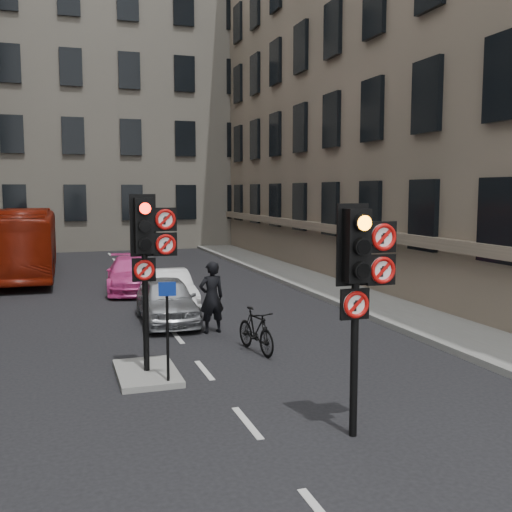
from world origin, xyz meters
TOP-DOWN VIEW (x-y plane):
  - ground at (0.00, 0.00)m, footprint 120.00×120.00m
  - pavement_right at (7.20, 12.00)m, footprint 3.00×50.00m
  - centre_island at (-1.20, 5.00)m, footprint 1.20×2.00m
  - building_far at (0.00, 38.00)m, footprint 30.00×14.00m
  - signal_near at (1.49, 0.99)m, footprint 0.91×0.40m
  - signal_far at (-1.11, 4.99)m, footprint 0.91×0.40m
  - car_silver at (0.05, 9.83)m, footprint 1.66×3.86m
  - car_white at (0.43, 11.77)m, footprint 1.35×3.77m
  - car_pink at (-0.28, 15.57)m, footprint 2.16×4.50m
  - bus_red at (-4.28, 21.07)m, footprint 2.59×10.65m
  - motorcycle at (1.47, 6.00)m, footprint 0.76×1.78m
  - motorcyclist at (0.97, 8.20)m, footprint 0.76×0.57m
  - info_sign at (-0.90, 4.18)m, footprint 0.33×0.13m

SIDE VIEW (x-z plane):
  - ground at x=0.00m, z-range 0.00..0.00m
  - centre_island at x=-1.20m, z-range 0.00..0.12m
  - pavement_right at x=7.20m, z-range 0.00..0.16m
  - motorcycle at x=1.47m, z-range 0.00..1.04m
  - car_white at x=0.43m, z-range 0.00..1.24m
  - car_pink at x=-0.28m, z-range 0.00..1.26m
  - car_silver at x=0.05m, z-range 0.00..1.30m
  - motorcyclist at x=0.97m, z-range 0.00..1.91m
  - info_sign at x=-0.90m, z-range 0.40..2.33m
  - bus_red at x=-4.28m, z-range 0.00..2.96m
  - signal_near at x=1.49m, z-range 0.79..4.37m
  - signal_far at x=-1.11m, z-range 0.91..4.49m
  - building_far at x=0.00m, z-range 0.00..20.00m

